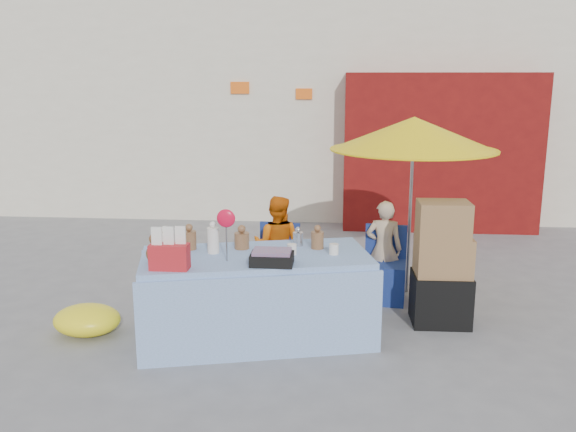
# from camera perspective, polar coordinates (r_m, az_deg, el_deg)

# --- Properties ---
(ground) EXTENTS (80.00, 80.00, 0.00)m
(ground) POSITION_cam_1_polar(r_m,az_deg,el_deg) (6.58, -0.05, -9.70)
(ground) COLOR slate
(ground) RESTS_ON ground
(backdrop) EXTENTS (14.00, 8.00, 7.80)m
(backdrop) POSITION_cam_1_polar(r_m,az_deg,el_deg) (13.58, 5.00, 15.24)
(backdrop) COLOR silver
(backdrop) RESTS_ON ground
(market_table) EXTENTS (2.41, 1.54, 1.35)m
(market_table) POSITION_cam_1_polar(r_m,az_deg,el_deg) (6.01, -3.08, -7.44)
(market_table) COLOR #99B9F5
(market_table) RESTS_ON ground
(chair_left) EXTENTS (0.54, 0.53, 0.85)m
(chair_left) POSITION_cam_1_polar(r_m,az_deg,el_deg) (7.16, -1.11, -5.61)
(chair_left) COLOR navy
(chair_left) RESTS_ON ground
(chair_right) EXTENTS (0.54, 0.53, 0.85)m
(chair_right) POSITION_cam_1_polar(r_m,az_deg,el_deg) (7.15, 8.96, -5.82)
(chair_right) COLOR navy
(chair_right) RESTS_ON ground
(vendor_orange) EXTENTS (0.63, 0.52, 1.18)m
(vendor_orange) POSITION_cam_1_polar(r_m,az_deg,el_deg) (7.19, -1.03, -2.75)
(vendor_orange) COLOR orange
(vendor_orange) RESTS_ON ground
(vendor_beige) EXTENTS (0.45, 0.33, 1.15)m
(vendor_beige) POSITION_cam_1_polar(r_m,az_deg,el_deg) (7.18, 8.96, -3.07)
(vendor_beige) COLOR #C8AD8E
(vendor_beige) RESTS_ON ground
(umbrella) EXTENTS (1.90, 1.90, 2.09)m
(umbrella) POSITION_cam_1_polar(r_m,az_deg,el_deg) (7.12, 11.68, 7.50)
(umbrella) COLOR gray
(umbrella) RESTS_ON ground
(box_stack) EXTENTS (0.60, 0.49, 1.30)m
(box_stack) POSITION_cam_1_polar(r_m,az_deg,el_deg) (6.50, 14.21, -4.75)
(box_stack) COLOR black
(box_stack) RESTS_ON ground
(tarp_bundle) EXTENTS (0.76, 0.65, 0.30)m
(tarp_bundle) POSITION_cam_1_polar(r_m,az_deg,el_deg) (6.50, -18.29, -9.22)
(tarp_bundle) COLOR yellow
(tarp_bundle) RESTS_ON ground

